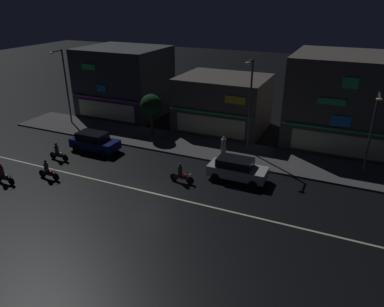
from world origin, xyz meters
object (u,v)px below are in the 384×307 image
Objects in this scene: motorcycle_lead at (3,175)px; streetlamp_east at (372,128)px; motorcycle_opposite_lane at (58,153)px; motorcycle_trailing_far at (181,174)px; parked_car_trailing at (94,141)px; pedestrian_on_sidewalk at (223,147)px; parked_car_near_kerb at (237,169)px; motorcycle_following at (48,171)px; streetlamp_mid at (250,100)px; streetlamp_west at (65,81)px; traffic_cone at (222,164)px.

streetlamp_east is at bearing -152.19° from motorcycle_lead.
motorcycle_opposite_lane and motorcycle_trailing_far have the same top height.
motorcycle_lead is at bearing -106.19° from parked_car_trailing.
motorcycle_opposite_lane is at bearing -134.04° from pedestrian_on_sidewalk.
parked_car_near_kerb is at bearing 26.30° from motorcycle_trailing_far.
motorcycle_lead is 1.00× the size of motorcycle_following.
motorcycle_following is (-10.56, -9.04, -0.29)m from pedestrian_on_sidewalk.
streetlamp_mid is 4.45m from pedestrian_on_sidewalk.
streetlamp_west reaches higher than streetlamp_east.
parked_car_trailing is (-13.05, 0.08, 0.00)m from parked_car_near_kerb.
motorcycle_opposite_lane reaches higher than traffic_cone.
parked_car_near_kerb is at bearing -0.34° from parked_car_trailing.
motorcycle_following is (7.17, -10.46, -3.94)m from streetlamp_west.
motorcycle_opposite_lane is at bearing 179.20° from motorcycle_trailing_far.
pedestrian_on_sidewalk is 0.91× the size of motorcycle_lead.
motorcycle_opposite_lane is (-23.08, -6.96, -3.31)m from streetlamp_east.
streetlamp_east reaches higher than parked_car_trailing.
pedestrian_on_sidewalk is at bearing -175.65° from streetlamp_east.
traffic_cone is (-10.24, -2.71, -3.67)m from streetlamp_east.
motorcycle_lead is at bearing -159.42° from motorcycle_trailing_far.
motorcycle_following is 13.23m from traffic_cone.
motorcycle_lead is at bearing -68.91° from streetlamp_west.
pedestrian_on_sidewalk reaches higher than motorcycle_following.
streetlamp_mid is at bearing 65.39° from pedestrian_on_sidewalk.
pedestrian_on_sidewalk is at bearing -134.01° from streetlamp_mid.
streetlamp_mid is 4.18× the size of motorcycle_following.
streetlamp_east reaches higher than pedestrian_on_sidewalk.
parked_car_trailing is 5.75m from motorcycle_following.
motorcycle_following reaches higher than traffic_cone.
streetlamp_east reaches higher than motorcycle_opposite_lane.
motorcycle_trailing_far is (9.50, -2.17, -0.24)m from parked_car_trailing.
motorcycle_following is at bearing -147.24° from traffic_cone.
motorcycle_lead is 4.81m from motorcycle_opposite_lane.
streetlamp_west is 13.29m from motorcycle_following.
streetlamp_west is 3.99× the size of motorcycle_lead.
pedestrian_on_sidewalk is (-1.56, -1.61, -3.84)m from streetlamp_mid.
streetlamp_mid is 16.66m from motorcycle_following.
parked_car_trailing reaches higher than motorcycle_opposite_lane.
parked_car_near_kerb is at bearing -13.51° from streetlamp_west.
motorcycle_lead is at bearing 26.23° from parked_car_near_kerb.
parked_car_trailing is 7.91m from motorcycle_lead.
motorcycle_trailing_far is (-3.54, -2.09, -0.24)m from parked_car_near_kerb.
streetlamp_east is 23.76m from motorcycle_following.
motorcycle_trailing_far is (9.28, 3.57, 0.00)m from motorcycle_following.
pedestrian_on_sidewalk is 3.14× the size of traffic_cone.
streetlamp_west is at bearing 153.01° from motorcycle_trailing_far.
streetlamp_west reaches higher than traffic_cone.
motorcycle_lead is 16.27m from traffic_cone.
motorcycle_opposite_lane is at bearing -161.67° from traffic_cone.
parked_car_trailing reaches higher than motorcycle_following.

